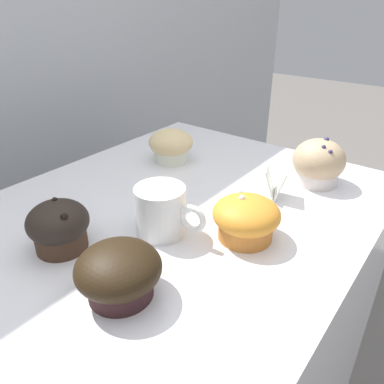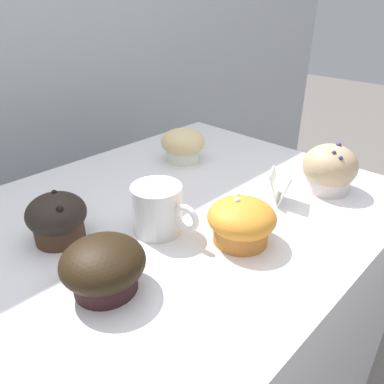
% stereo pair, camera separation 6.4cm
% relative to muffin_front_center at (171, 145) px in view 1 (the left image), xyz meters
% --- Properties ---
extents(muffin_front_center, '(0.10, 0.10, 0.07)m').
position_rel_muffin_front_center_xyz_m(muffin_front_center, '(0.00, 0.00, 0.00)').
color(muffin_front_center, white).
rests_on(muffin_front_center, display_counter).
extents(muffin_back_left, '(0.09, 0.09, 0.08)m').
position_rel_muffin_front_center_xyz_m(muffin_back_left, '(-0.36, -0.08, 0.00)').
color(muffin_back_left, '#422C1E').
rests_on(muffin_back_left, display_counter).
extents(muffin_back_right, '(0.10, 0.10, 0.10)m').
position_rel_muffin_front_center_xyz_m(muffin_back_right, '(0.09, -0.31, 0.00)').
color(muffin_back_right, silver).
rests_on(muffin_back_right, display_counter).
extents(muffin_front_left, '(0.11, 0.11, 0.07)m').
position_rel_muffin_front_center_xyz_m(muffin_front_left, '(-0.37, -0.23, -0.00)').
color(muffin_front_left, '#341C1E').
rests_on(muffin_front_left, display_counter).
extents(muffin_front_right, '(0.11, 0.11, 0.07)m').
position_rel_muffin_front_center_xyz_m(muffin_front_right, '(-0.17, -0.29, -0.00)').
color(muffin_front_right, orange).
rests_on(muffin_front_right, display_counter).
extents(coffee_cup, '(0.08, 0.12, 0.08)m').
position_rel_muffin_front_center_xyz_m(coffee_cup, '(-0.23, -0.18, 0.00)').
color(coffee_cup, white).
rests_on(coffee_cup, display_counter).
extents(price_card, '(0.06, 0.06, 0.06)m').
position_rel_muffin_front_center_xyz_m(price_card, '(-0.01, -0.27, -0.01)').
color(price_card, white).
rests_on(price_card, display_counter).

